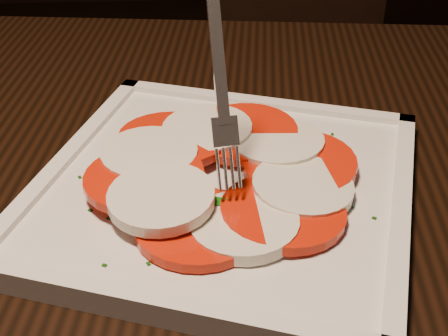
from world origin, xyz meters
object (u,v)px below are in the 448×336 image
at_px(plate, 224,190).
at_px(fork, 216,63).
at_px(table, 292,263).
at_px(chair, 306,40).

height_order(plate, fork, fork).
distance_m(table, chair, 0.88).
relative_size(table, plate, 4.15).
bearing_deg(chair, fork, -109.35).
bearing_deg(table, fork, -168.67).
distance_m(chair, fork, 0.97).
bearing_deg(table, chair, 78.81).
bearing_deg(plate, fork, 142.28).
xyz_separation_m(chair, plate, (-0.24, -0.88, 0.22)).
bearing_deg(fork, chair, 64.74).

